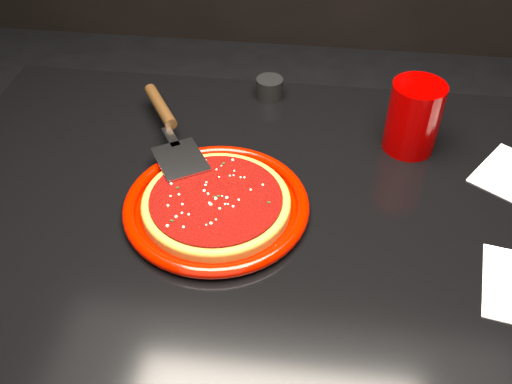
# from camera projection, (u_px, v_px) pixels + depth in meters

# --- Properties ---
(table) EXTENTS (1.20, 0.80, 0.75)m
(table) POSITION_uv_depth(u_px,v_px,m) (273.00, 346.00, 1.16)
(table) COLOR black
(table) RESTS_ON floor
(plate) EXTENTS (0.37, 0.37, 0.02)m
(plate) POSITION_uv_depth(u_px,v_px,m) (216.00, 206.00, 0.91)
(plate) COLOR #7A0700
(plate) RESTS_ON table
(pizza_crust) EXTENTS (0.30, 0.30, 0.01)m
(pizza_crust) POSITION_uv_depth(u_px,v_px,m) (216.00, 204.00, 0.91)
(pizza_crust) COLOR brown
(pizza_crust) RESTS_ON plate
(pizza_crust_rim) EXTENTS (0.30, 0.30, 0.02)m
(pizza_crust_rim) POSITION_uv_depth(u_px,v_px,m) (216.00, 201.00, 0.90)
(pizza_crust_rim) COLOR brown
(pizza_crust_rim) RESTS_ON plate
(pizza_sauce) EXTENTS (0.26, 0.26, 0.01)m
(pizza_sauce) POSITION_uv_depth(u_px,v_px,m) (216.00, 199.00, 0.90)
(pizza_sauce) COLOR #600906
(pizza_sauce) RESTS_ON plate
(parmesan_dusting) EXTENTS (0.20, 0.20, 0.01)m
(parmesan_dusting) POSITION_uv_depth(u_px,v_px,m) (216.00, 197.00, 0.90)
(parmesan_dusting) COLOR beige
(parmesan_dusting) RESTS_ON plate
(basil_flecks) EXTENTS (0.19, 0.19, 0.00)m
(basil_flecks) POSITION_uv_depth(u_px,v_px,m) (216.00, 197.00, 0.90)
(basil_flecks) COLOR black
(basil_flecks) RESTS_ON plate
(pizza_server) EXTENTS (0.25, 0.32, 0.02)m
(pizza_server) POSITION_uv_depth(u_px,v_px,m) (171.00, 128.00, 1.02)
(pizza_server) COLOR silver
(pizza_server) RESTS_ON plate
(cup) EXTENTS (0.12, 0.12, 0.13)m
(cup) POSITION_uv_depth(u_px,v_px,m) (414.00, 117.00, 1.00)
(cup) COLOR #810000
(cup) RESTS_ON table
(ramekin) EXTENTS (0.07, 0.07, 0.04)m
(ramekin) POSITION_uv_depth(u_px,v_px,m) (270.00, 88.00, 1.15)
(ramekin) COLOR black
(ramekin) RESTS_ON table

